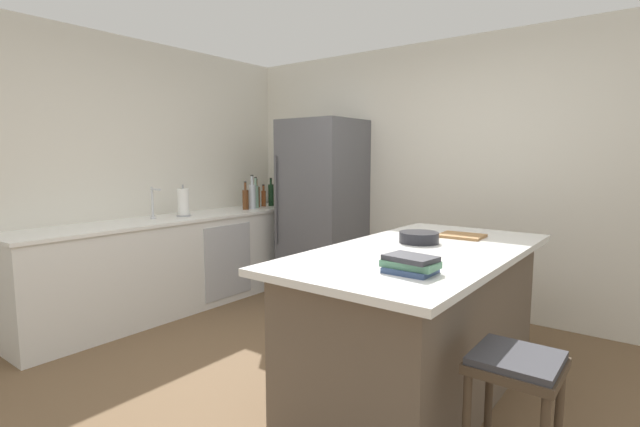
{
  "coord_description": "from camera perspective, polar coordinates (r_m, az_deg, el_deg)",
  "views": [
    {
      "loc": [
        1.73,
        -2.11,
        1.48
      ],
      "look_at": [
        -0.68,
        1.03,
        1.0
      ],
      "focal_mm": 25.88,
      "sensor_mm": 36.0,
      "label": 1
    }
  ],
  "objects": [
    {
      "name": "gin_bottle",
      "position": [
        5.34,
        -7.95,
        2.17
      ],
      "size": [
        0.07,
        0.07,
        0.35
      ],
      "color": "#8CB79E",
      "rests_on": "counter_run_left"
    },
    {
      "name": "syrup_bottle",
      "position": [
        5.19,
        -9.19,
        1.78
      ],
      "size": [
        0.07,
        0.07,
        0.31
      ],
      "color": "#5B3319",
      "rests_on": "counter_run_left"
    },
    {
      "name": "wine_bottle",
      "position": [
        5.55,
        -6.08,
        2.36
      ],
      "size": [
        0.07,
        0.07,
        0.34
      ],
      "color": "#19381E",
      "rests_on": "counter_run_left"
    },
    {
      "name": "soda_bottle",
      "position": [
        5.24,
        -8.37,
        2.19
      ],
      "size": [
        0.08,
        0.08,
        0.38
      ],
      "color": "silver",
      "rests_on": "counter_run_left"
    },
    {
      "name": "whiskey_bottle",
      "position": [
        5.45,
        -7.9,
        2.16
      ],
      "size": [
        0.08,
        0.08,
        0.33
      ],
      "color": "brown",
      "rests_on": "counter_run_left"
    },
    {
      "name": "counter_run_left",
      "position": [
        4.78,
        -17.15,
        -5.78
      ],
      "size": [
        0.64,
        3.08,
        0.91
      ],
      "color": "silver",
      "rests_on": "ground_plane"
    },
    {
      "name": "kitchen_island",
      "position": [
        3.01,
        12.28,
        -12.88
      ],
      "size": [
        1.03,
        2.05,
        0.93
      ],
      "color": "brown",
      "rests_on": "ground_plane"
    },
    {
      "name": "paper_towel_roll",
      "position": [
        4.74,
        -16.55,
        1.29
      ],
      "size": [
        0.14,
        0.14,
        0.31
      ],
      "color": "gray",
      "rests_on": "counter_run_left"
    },
    {
      "name": "vinegar_bottle",
      "position": [
        5.52,
        -6.99,
        1.98
      ],
      "size": [
        0.05,
        0.05,
        0.26
      ],
      "color": "#994C23",
      "rests_on": "counter_run_left"
    },
    {
      "name": "cookbook_stack",
      "position": [
        2.27,
        11.12,
        -6.19
      ],
      "size": [
        0.26,
        0.19,
        0.08
      ],
      "color": "#334770",
      "rests_on": "kitchen_island"
    },
    {
      "name": "sink_faucet",
      "position": [
        4.61,
        -19.93,
        1.31
      ],
      "size": [
        0.15,
        0.05,
        0.3
      ],
      "color": "silver",
      "rests_on": "counter_run_left"
    },
    {
      "name": "refrigerator",
      "position": [
        4.99,
        0.33,
        0.68
      ],
      "size": [
        0.76,
        0.74,
        1.88
      ],
      "color": "#56565B",
      "rests_on": "ground_plane"
    },
    {
      "name": "cutting_board",
      "position": [
        3.38,
        17.1,
        -2.64
      ],
      "size": [
        0.3,
        0.25,
        0.02
      ],
      "color": "#9E7042",
      "rests_on": "kitchen_island"
    },
    {
      "name": "wall_rear",
      "position": [
        4.7,
        15.83,
        4.46
      ],
      "size": [
        6.0,
        0.1,
        2.6
      ],
      "primitive_type": "cube",
      "color": "silver",
      "rests_on": "ground_plane"
    },
    {
      "name": "wall_left",
      "position": [
        4.68,
        -25.82,
        4.03
      ],
      "size": [
        0.1,
        6.0,
        2.6
      ],
      "primitive_type": "cube",
      "color": "silver",
      "rests_on": "ground_plane"
    },
    {
      "name": "ground_plane",
      "position": [
        3.1,
        -1.77,
        -21.56
      ],
      "size": [
        7.2,
        7.2,
        0.0
      ],
      "primitive_type": "plane",
      "color": "brown"
    },
    {
      "name": "bar_stool",
      "position": [
        2.24,
        23.0,
        -18.59
      ],
      "size": [
        0.36,
        0.36,
        0.66
      ],
      "color": "#473828",
      "rests_on": "ground_plane"
    },
    {
      "name": "mixing_bowl",
      "position": [
        3.08,
        12.13,
        -2.91
      ],
      "size": [
        0.26,
        0.26,
        0.07
      ],
      "color": "black",
      "rests_on": "kitchen_island"
    },
    {
      "name": "olive_oil_bottle",
      "position": [
        5.63,
        -5.4,
        2.39
      ],
      "size": [
        0.06,
        0.06,
        0.34
      ],
      "color": "olive",
      "rests_on": "counter_run_left"
    }
  ]
}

